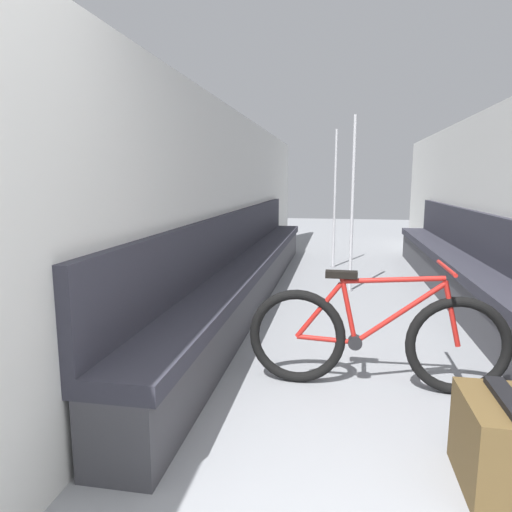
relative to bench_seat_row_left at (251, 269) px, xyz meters
The scene contains 8 objects.
wall_left 0.76m from the bench_seat_row_left, 151.66° to the right, with size 0.10×11.10×2.09m, color silver.
wall_right 2.64m from the bench_seat_row_left, ahead, with size 0.10×11.10×2.09m, color silver.
bench_seat_row_left is the anchor object (origin of this frame).
bench_seat_row_right 2.31m from the bench_seat_row_left, ahead, with size 0.43×6.64×0.99m.
bicycle 2.43m from the bench_seat_row_left, 60.07° to the right, with size 1.63×0.46×0.82m.
grab_pole_near 1.41m from the bench_seat_row_left, 25.84° to the left, with size 0.08×0.08×2.07m.
grab_pole_far 2.33m from the bench_seat_row_left, 66.24° to the left, with size 0.08×0.08×2.07m.
luggage_bag 3.45m from the bench_seat_row_left, 60.70° to the right, with size 0.34×0.46×0.43m.
Camera 1 is at (-0.19, -0.89, 1.33)m, focal length 32.00 mm.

